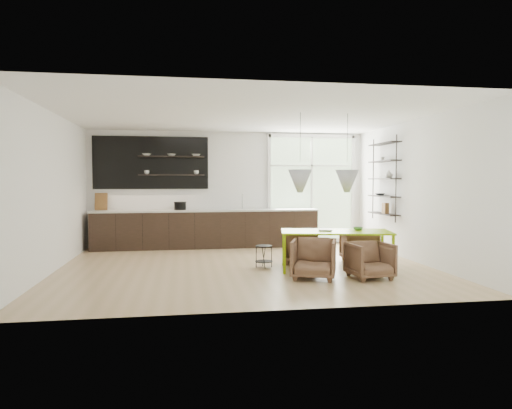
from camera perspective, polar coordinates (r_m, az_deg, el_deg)
name	(u,v)px	position (r m, az deg, el deg)	size (l,w,h in m)	color
room	(265,190)	(9.88, 1.12, 1.86)	(7.02, 6.01, 2.91)	tan
kitchen_run	(203,223)	(11.38, -6.63, -2.36)	(5.54, 0.69, 2.75)	black
right_shelving	(384,181)	(10.79, 15.75, 2.85)	(0.26, 1.22, 1.90)	black
dining_table	(336,234)	(8.57, 9.92, -3.59)	(2.14, 1.27, 0.73)	#90CB01
armchair_back_left	(301,247)	(9.25, 5.68, -5.37)	(0.67, 0.69, 0.63)	brown
armchair_back_right	(359,247)	(9.56, 12.75, -5.15)	(0.67, 0.69, 0.63)	brown
armchair_front_left	(314,259)	(7.82, 7.22, -6.74)	(0.72, 0.74, 0.68)	brown
armchair_front_right	(370,260)	(8.01, 14.05, -6.78)	(0.66, 0.68, 0.62)	brown
wire_stool	(264,253)	(8.75, 0.99, -6.13)	(0.33, 0.33, 0.42)	black
table_book	(319,230)	(8.58, 7.84, -3.14)	(0.24, 0.33, 0.03)	white
table_bowl	(358,229)	(8.78, 12.64, -2.96)	(0.18, 0.18, 0.06)	#4A8151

